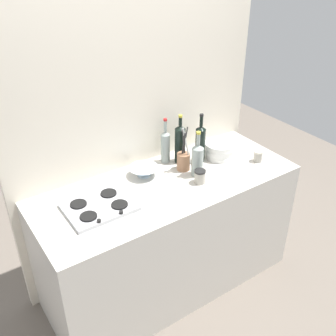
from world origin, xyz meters
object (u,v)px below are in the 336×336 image
object	(u,v)px
wine_bottle_mid_left	(197,159)
mixing_bowl	(144,171)
stovetop_hob	(99,206)
wine_bottle_leftmost	(165,146)
condiment_jar_rear	(258,156)
condiment_jar_front	(200,176)
wine_bottle_mid_right	(200,143)
wine_bottle_rightmost	(180,143)
plate_stack	(220,150)
utensil_crock	(184,160)

from	to	relation	value
wine_bottle_mid_left	mixing_bowl	distance (m)	0.37
stovetop_hob	wine_bottle_leftmost	bearing A→B (deg)	20.77
mixing_bowl	condiment_jar_rear	bearing A→B (deg)	-20.66
wine_bottle_leftmost	condiment_jar_front	bearing A→B (deg)	-85.16
wine_bottle_mid_right	wine_bottle_rightmost	xyz separation A→B (m)	(-0.12, 0.08, 0.00)
plate_stack	condiment_jar_front	distance (m)	0.39
wine_bottle_mid_left	mixing_bowl	bearing A→B (deg)	147.84
stovetop_hob	wine_bottle_leftmost	xyz separation A→B (m)	(0.64, 0.24, 0.11)
condiment_jar_front	mixing_bowl	bearing A→B (deg)	132.53
utensil_crock	condiment_jar_rear	bearing A→B (deg)	-22.38
wine_bottle_mid_right	utensil_crock	xyz separation A→B (m)	(-0.17, -0.03, -0.07)
utensil_crock	condiment_jar_front	bearing A→B (deg)	-93.40
utensil_crock	plate_stack	bearing A→B (deg)	-0.14
wine_bottle_mid_left	condiment_jar_front	size ratio (longest dim) A/B	3.45
condiment_jar_front	wine_bottle_mid_left	bearing A→B (deg)	62.54
stovetop_hob	wine_bottle_mid_right	distance (m)	0.87
mixing_bowl	utensil_crock	distance (m)	0.29
wine_bottle_rightmost	utensil_crock	bearing A→B (deg)	-112.64
stovetop_hob	wine_bottle_mid_left	xyz separation A→B (m)	(0.72, -0.03, 0.11)
wine_bottle_rightmost	utensil_crock	world-z (taller)	wine_bottle_rightmost
wine_bottle_mid_right	mixing_bowl	bearing A→B (deg)	172.72
stovetop_hob	condiment_jar_front	distance (m)	0.69
condiment_jar_front	condiment_jar_rear	bearing A→B (deg)	-1.32
wine_bottle_mid_left	utensil_crock	world-z (taller)	same
plate_stack	mixing_bowl	distance (m)	0.60
wine_bottle_mid_right	wine_bottle_rightmost	world-z (taller)	wine_bottle_mid_right
wine_bottle_leftmost	condiment_jar_front	size ratio (longest dim) A/B	3.57
mixing_bowl	condiment_jar_front	world-z (taller)	condiment_jar_front
plate_stack	wine_bottle_mid_left	bearing A→B (deg)	-159.85
utensil_crock	condiment_jar_front	world-z (taller)	utensil_crock
wine_bottle_mid_left	mixing_bowl	size ratio (longest dim) A/B	1.61
wine_bottle_mid_left	mixing_bowl	xyz separation A→B (m)	(-0.31, 0.19, -0.09)
stovetop_hob	condiment_jar_rear	bearing A→B (deg)	-6.13
wine_bottle_mid_left	mixing_bowl	world-z (taller)	wine_bottle_mid_left
wine_bottle_leftmost	wine_bottle_mid_right	world-z (taller)	wine_bottle_mid_right
stovetop_hob	plate_stack	bearing A→B (deg)	4.56
wine_bottle_rightmost	plate_stack	bearing A→B (deg)	-20.59
wine_bottle_rightmost	utensil_crock	distance (m)	0.14
wine_bottle_leftmost	condiment_jar_front	distance (m)	0.37
wine_bottle_leftmost	wine_bottle_rightmost	world-z (taller)	wine_bottle_rightmost
plate_stack	wine_bottle_rightmost	bearing A→B (deg)	159.41
wine_bottle_leftmost	mixing_bowl	xyz separation A→B (m)	(-0.23, -0.08, -0.09)
wine_bottle_leftmost	mixing_bowl	bearing A→B (deg)	-161.15
stovetop_hob	wine_bottle_mid_left	distance (m)	0.73
plate_stack	wine_bottle_mid_right	bearing A→B (deg)	169.63
wine_bottle_leftmost	wine_bottle_rightmost	bearing A→B (deg)	-33.50
wine_bottle_mid_left	wine_bottle_mid_right	distance (m)	0.19
utensil_crock	wine_bottle_mid_left	bearing A→B (deg)	-71.98
wine_bottle_rightmost	condiment_jar_front	world-z (taller)	wine_bottle_rightmost
utensil_crock	condiment_jar_rear	world-z (taller)	utensil_crock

